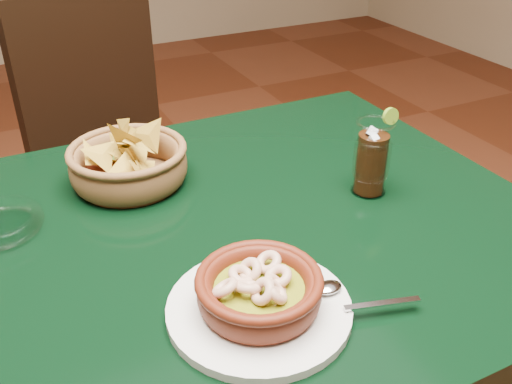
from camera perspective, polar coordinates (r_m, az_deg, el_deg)
name	(u,v)px	position (r m, az deg, el deg)	size (l,w,h in m)	color
dining_table	(171,293)	(0.92, -8.51, -9.95)	(1.20, 0.80, 0.75)	black
dining_chair	(130,159)	(1.59, -12.54, 3.24)	(0.59, 0.59, 0.97)	black
shrimp_plate	(259,294)	(0.71, 0.34, -10.20)	(0.30, 0.23, 0.08)	silver
chip_basket	(128,163)	(1.01, -12.64, 2.82)	(0.24, 0.24, 0.14)	brown
guacamole_ramekin	(109,158)	(1.07, -14.45, 3.31)	(0.13, 0.13, 0.04)	#4C170A
cola_drink	(372,158)	(0.96, 11.50, 3.31)	(0.13, 0.13, 0.15)	white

